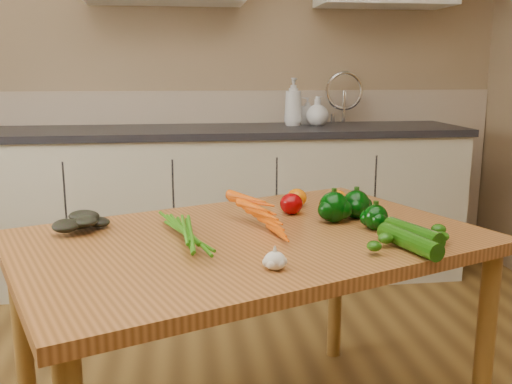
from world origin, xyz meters
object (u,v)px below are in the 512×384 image
Objects in this scene: carrot_bunch at (237,222)px; tomato_a at (291,204)px; tomato_b at (297,198)px; pepper_c at (375,217)px; soap_bottle_c at (317,111)px; zucchini_b at (409,241)px; garlic_bulb at (275,261)px; leafy_greens at (84,217)px; zucchini_a at (413,234)px; table at (251,261)px; pepper_a at (334,207)px; soap_bottle_a at (293,102)px; soap_bottle_b at (307,111)px; tomato_c at (337,199)px; pepper_b at (356,204)px.

carrot_bunch is 3.18× the size of tomato_a.
tomato_a is 0.11m from tomato_b.
carrot_bunch is 3.21× the size of pepper_c.
soap_bottle_c is 0.75× the size of zucchini_b.
garlic_bulb is 0.41m from zucchini_b.
zucchini_b is at bearing -17.77° from leafy_greens.
zucchini_a is (-0.16, -1.84, -0.22)m from soap_bottle_c.
pepper_c reaches higher than table.
pepper_c is at bearing 112.35° from zucchini_a.
zucchini_a is (0.17, -0.26, -0.02)m from pepper_a.
carrot_bunch is at bearing 152.60° from zucchini_b.
pepper_a is (0.27, 0.43, 0.03)m from garlic_bulb.
soap_bottle_c is at bearing 78.43° from pepper_a.
soap_bottle_a is at bearing 83.61° from pepper_a.
table is at bearing -65.13° from carrot_bunch.
zucchini_b is (-0.04, -0.06, -0.00)m from zucchini_a.
soap_bottle_b is 2.19m from garlic_bulb.
zucchini_b is (0.46, -0.24, -0.01)m from carrot_bunch.
leafy_greens is 2.59× the size of tomato_c.
pepper_c is (-0.18, -1.78, -0.21)m from soap_bottle_b.
soap_bottle_c reaches higher than zucchini_a.
pepper_b is 1.27× the size of tomato_b.
zucchini_b is at bearing -69.29° from tomato_b.
table is 0.49m from zucchini_a.
leafy_greens is 0.85× the size of zucchini_b.
zucchini_b is (-0.05, -1.92, -0.28)m from soap_bottle_a.
pepper_a reaches higher than zucchini_b.
pepper_b is (0.89, 0.07, -0.00)m from leafy_greens.
zucchini_a is (0.49, -0.17, -0.01)m from carrot_bunch.
soap_bottle_a is at bearing -44.33° from soap_bottle_b.
pepper_a is 0.10m from pepper_b.
garlic_bulb is 0.59m from pepper_b.
tomato_a is (-0.40, -1.56, -0.21)m from soap_bottle_b.
soap_bottle_c is 2.28× the size of tomato_c.
leafy_greens reaches higher than tomato_a.
garlic_bulb is at bearing -136.49° from soap_bottle_c.
soap_bottle_a is 1.58m from pepper_b.
pepper_b is (-0.09, -1.56, -0.26)m from soap_bottle_a.
pepper_c reaches higher than tomato_c.
leafy_greens is at bearing -178.20° from pepper_a.
leafy_greens is at bearing 142.53° from garlic_bulb.
tomato_b is (-0.08, 0.22, -0.02)m from pepper_a.
tomato_c is at bearing 18.15° from table.
table is 0.47m from tomato_c.
tomato_a is at bearing -111.28° from tomato_b.
tomato_a is at bearing -136.94° from soap_bottle_c.
tomato_c is 0.45m from zucchini_a.
table is 5.67× the size of soap_bottle_a.
tomato_b is at bearing 19.16° from leafy_greens.
tomato_b reaches higher than table.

